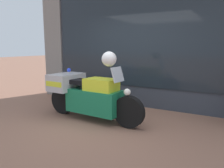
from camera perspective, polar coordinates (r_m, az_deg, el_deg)
name	(u,v)px	position (r m, az deg, el deg)	size (l,w,h in m)	color
ground_plane	(99,126)	(4.52, -3.31, -10.96)	(60.00, 60.00, 0.00)	#8E604C
shop_building	(127,29)	(6.17, 3.94, 14.05)	(6.49, 0.55, 4.12)	#333842
window_display	(148,88)	(6.04, 9.33, -1.12)	(5.34, 0.30, 2.01)	slate
paramedic_motorcycle	(87,94)	(4.87, -6.67, -2.50)	(2.45, 0.83, 1.20)	black
white_helmet	(109,59)	(4.42, -0.76, 6.55)	(0.30, 0.30, 0.30)	white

